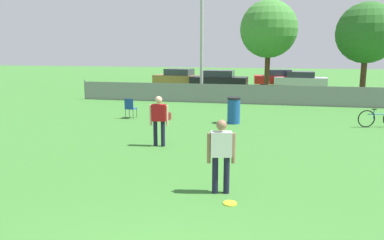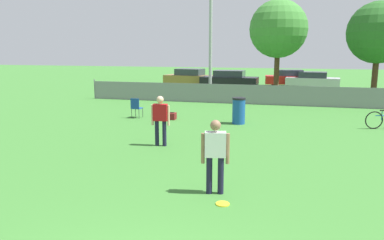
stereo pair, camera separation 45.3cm
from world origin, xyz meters
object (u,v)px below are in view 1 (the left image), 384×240
Objects in this scene: bicycle_sideline at (379,118)px; parked_car_red at (278,78)px; player_thrower_red at (159,117)px; folding_chair_sideline at (130,107)px; trash_bin at (234,110)px; parked_car_dark at (219,79)px; frisbee_disc at (230,203)px; light_pole at (202,4)px; gear_bag_sideline at (163,116)px; tree_near_pole at (269,29)px; tree_far_right at (367,33)px; parked_car_silver at (301,80)px; player_receiver_white at (221,151)px; parked_car_tan at (179,78)px.

bicycle_sideline is 17.31m from parked_car_red.
player_thrower_red is 1.78× the size of folding_chair_sideline.
trash_bin is 0.24× the size of parked_car_dark.
frisbee_disc is 0.07× the size of parked_car_red.
gear_bag_sideline is at bearing -92.33° from light_pole.
bicycle_sideline is at bearing 1.56° from gear_bag_sideline.
parked_car_red is at bearing 83.79° from trash_bin.
folding_chair_sideline is 18.39m from parked_car_red.
gear_bag_sideline is (-0.30, -7.37, -5.62)m from light_pole.
tree_near_pole is 5.54m from tree_far_right.
player_receiver_white is at bearing -91.84° from parked_car_silver.
gear_bag_sideline is 0.15× the size of parked_car_tan.
parked_car_silver is (6.43, 2.05, -0.06)m from parked_car_dark.
gear_bag_sideline is 17.85m from parked_car_red.
gear_bag_sideline is 17.50m from parked_car_silver.
trash_bin is at bearing -58.61° from parked_car_tan.
light_pole is 11.97m from parked_car_red.
tree_far_right is at bearing -32.90° from parked_car_dark.
trash_bin is at bearing -101.49° from parked_car_red.
tree_far_right is 12.89m from gear_bag_sideline.
gear_bag_sideline is at bearing -107.55° from parked_car_silver.
parked_car_red reaches higher than trash_bin.
bicycle_sideline is at bearing -82.37° from parked_car_red.
tree_near_pole is 16.81m from player_receiver_white.
parked_car_silver is at bearing 77.23° from trash_bin.
frisbee_disc is 0.31× the size of folding_chair_sideline.
parked_car_red reaches higher than bicycle_sideline.
light_pole is 12.42m from bicycle_sideline.
tree_far_right is 3.39× the size of bicycle_sideline.
player_thrower_red reaches higher than parked_car_tan.
tree_far_right is 1.37× the size of parked_car_red.
parked_car_dark reaches higher than folding_chair_sideline.
trash_bin is 16.82m from parked_car_tan.
tree_far_right is at bearing 48.95° from player_thrower_red.
parked_car_silver is (1.81, -1.02, -0.03)m from parked_car_red.
parked_car_dark is (-0.82, 18.52, -0.25)m from player_thrower_red.
tree_far_right reaches higher than parked_car_silver.
player_receiver_white is 24.40m from parked_car_tan.
gear_bag_sideline is at bearing 103.27° from player_receiver_white.
parked_car_dark is 5.55m from parked_car_red.
folding_chair_sideline is (-5.25, 7.96, -0.43)m from player_receiver_white.
bicycle_sideline is at bearing -96.53° from tree_far_right.
folding_chair_sideline is 0.54× the size of bicycle_sideline.
player_receiver_white reaches higher than gear_bag_sideline.
folding_chair_sideline reaches higher than bicycle_sideline.
parked_car_dark is at bearing 100.88° from trash_bin.
trash_bin reaches higher than folding_chair_sideline.
parked_car_silver is (6.85, 16.09, 0.49)m from gear_bag_sideline.
parked_car_tan reaches higher than frisbee_disc.
trash_bin is 14.51m from parked_car_dark.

